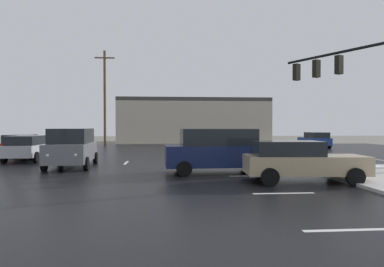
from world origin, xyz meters
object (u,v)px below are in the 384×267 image
(sedan_blue, at_px, (315,140))
(suv_navy, at_px, (218,150))
(traffic_signal_mast, at_px, (352,80))
(suv_grey, at_px, (72,147))
(sedan_red, at_px, (23,145))
(utility_pole_distant, at_px, (105,96))
(sedan_tan, at_px, (300,161))
(sedan_silver, at_px, (29,147))

(sedan_blue, bearing_deg, suv_navy, 147.12)
(traffic_signal_mast, distance_m, suv_navy, 7.59)
(suv_grey, xyz_separation_m, suv_navy, (7.29, -3.04, 0.00))
(sedan_red, height_order, utility_pole_distant, utility_pole_distant)
(sedan_tan, xyz_separation_m, utility_pole_distant, (-11.75, 27.24, 4.71))
(traffic_signal_mast, distance_m, sedan_tan, 6.51)
(sedan_silver, bearing_deg, suv_grey, -136.17)
(sedan_tan, xyz_separation_m, sedan_red, (-15.10, 12.65, 0.00))
(sedan_tan, xyz_separation_m, suv_grey, (-10.01, 5.96, 0.24))
(sedan_tan, relative_size, suv_navy, 0.95)
(suv_grey, xyz_separation_m, sedan_silver, (-3.57, 3.66, -0.24))
(sedan_tan, height_order, sedan_silver, same)
(sedan_red, relative_size, suv_navy, 0.95)
(traffic_signal_mast, height_order, sedan_red, traffic_signal_mast)
(sedan_red, bearing_deg, traffic_signal_mast, -120.39)
(sedan_tan, bearing_deg, utility_pole_distant, 117.79)
(sedan_tan, xyz_separation_m, sedan_silver, (-13.58, 9.61, 0.00))
(traffic_signal_mast, distance_m, utility_pole_distant, 28.45)
(suv_grey, bearing_deg, utility_pole_distant, -178.40)
(sedan_tan, bearing_deg, suv_navy, 137.43)
(sedan_red, bearing_deg, sedan_silver, -158.45)
(suv_grey, xyz_separation_m, utility_pole_distant, (-1.74, 21.29, 4.47))
(sedan_tan, distance_m, suv_navy, 3.99)
(sedan_tan, relative_size, sedan_red, 1.00)
(sedan_silver, bearing_deg, sedan_red, 26.21)
(sedan_tan, distance_m, sedan_silver, 16.64)
(traffic_signal_mast, height_order, sedan_silver, traffic_signal_mast)
(suv_grey, xyz_separation_m, sedan_red, (-5.10, 6.69, -0.24))
(utility_pole_distant, bearing_deg, sedan_silver, -95.93)
(suv_grey, relative_size, suv_navy, 1.01)
(sedan_tan, distance_m, sedan_blue, 23.22)
(traffic_signal_mast, bearing_deg, sedan_tan, 105.72)
(sedan_tan, height_order, sedan_red, same)
(suv_grey, relative_size, sedan_silver, 1.08)
(sedan_blue, xyz_separation_m, sedan_silver, (-23.47, -11.39, 0.00))
(traffic_signal_mast, height_order, suv_grey, traffic_signal_mast)
(suv_navy, bearing_deg, sedan_silver, 146.58)
(suv_grey, bearing_deg, sedan_red, -145.78)
(suv_grey, bearing_deg, sedan_tan, 56.17)
(sedan_blue, distance_m, suv_navy, 22.05)
(traffic_signal_mast, distance_m, sedan_red, 21.49)
(sedan_tan, distance_m, utility_pole_distant, 30.04)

